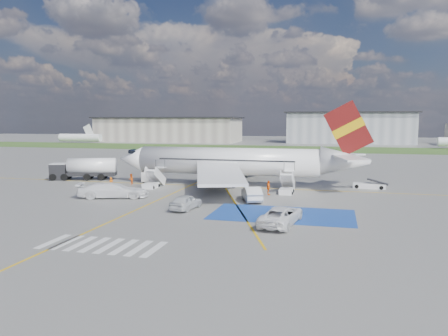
{
  "coord_description": "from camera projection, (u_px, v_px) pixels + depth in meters",
  "views": [
    {
      "loc": [
        14.93,
        -46.48,
        9.35
      ],
      "look_at": [
        1.84,
        4.5,
        3.5
      ],
      "focal_mm": 35.0,
      "sensor_mm": 36.0,
      "label": 1
    }
  ],
  "objects": [
    {
      "name": "crew_nose",
      "position": [
        131.0,
        179.0,
        63.1
      ],
      "size": [
        0.8,
        0.91,
        1.57
      ],
      "primitive_type": "imported",
      "rotation": [
        0.0,
        0.0,
        -1.26
      ],
      "color": "#FE5F0D",
      "rests_on": "ground"
    },
    {
      "name": "car_silver_a",
      "position": [
        186.0,
        202.0,
        45.53
      ],
      "size": [
        2.49,
        4.9,
        1.6
      ],
      "primitive_type": "imported",
      "rotation": [
        0.0,
        0.0,
        3.01
      ],
      "color": "#B5B8BD",
      "rests_on": "ground"
    },
    {
      "name": "staging_box",
      "position": [
        282.0,
        215.0,
        43.15
      ],
      "size": [
        14.0,
        8.0,
        0.01
      ],
      "primitive_type": "cube",
      "color": "navy",
      "rests_on": "ground"
    },
    {
      "name": "crew_fwd",
      "position": [
        111.0,
        184.0,
        58.32
      ],
      "size": [
        0.67,
        0.5,
        1.67
      ],
      "primitive_type": "imported",
      "rotation": [
        0.0,
        0.0,
        0.17
      ],
      "color": "#E0610B",
      "rests_on": "ground"
    },
    {
      "name": "crew_aft",
      "position": [
        268.0,
        188.0,
        54.32
      ],
      "size": [
        0.69,
        1.13,
        1.79
      ],
      "primitive_type": "imported",
      "rotation": [
        0.0,
        0.0,
        1.83
      ],
      "color": "orange",
      "rests_on": "ground"
    },
    {
      "name": "van_white_a",
      "position": [
        281.0,
        212.0,
        39.12
      ],
      "size": [
        3.41,
        6.08,
        2.17
      ],
      "primitive_type": "imported",
      "rotation": [
        0.0,
        0.0,
        3.01
      ],
      "color": "white",
      "rests_on": "ground"
    },
    {
      "name": "airstairs_fwd",
      "position": [
        152.0,
        183.0,
        60.12
      ],
      "size": [
        1.9,
        5.2,
        3.6
      ],
      "color": "silver",
      "rests_on": "ground"
    },
    {
      "name": "car_silver_b",
      "position": [
        252.0,
        194.0,
        50.3
      ],
      "size": [
        3.46,
        5.48,
        1.71
      ],
      "primitive_type": "imported",
      "rotation": [
        0.0,
        0.0,
        3.49
      ],
      "color": "silver",
      "rests_on": "ground"
    },
    {
      "name": "terminal_centre",
      "position": [
        349.0,
        128.0,
        173.83
      ],
      "size": [
        48.0,
        18.0,
        12.0
      ],
      "primitive_type": "cube",
      "color": "gray",
      "rests_on": "ground"
    },
    {
      "name": "taxiway_line_diag",
      "position": [
        225.0,
        187.0,
        61.02
      ],
      "size": [
        20.71,
        56.45,
        0.01
      ],
      "primitive_type": "cube",
      "rotation": [
        0.0,
        0.0,
        0.35
      ],
      "color": "gold",
      "rests_on": "ground"
    },
    {
      "name": "airliner",
      "position": [
        238.0,
        162.0,
        62.2
      ],
      "size": [
        36.81,
        32.95,
        11.92
      ],
      "color": "silver",
      "rests_on": "ground"
    },
    {
      "name": "grass_strip",
      "position": [
        288.0,
        149.0,
        140.92
      ],
      "size": [
        400.0,
        30.0,
        0.01
      ],
      "primitive_type": "cube",
      "color": "#2D4C1E",
      "rests_on": "ground"
    },
    {
      "name": "taxiway_line_cross",
      "position": [
        115.0,
        219.0,
        41.08
      ],
      "size": [
        0.2,
        60.0,
        0.01
      ],
      "primitive_type": "cube",
      "color": "gold",
      "rests_on": "ground"
    },
    {
      "name": "fuel_tanker",
      "position": [
        84.0,
        170.0,
        68.24
      ],
      "size": [
        10.23,
        5.46,
        3.39
      ],
      "rotation": [
        0.0,
        0.0,
        0.3
      ],
      "color": "black",
      "rests_on": "ground"
    },
    {
      "name": "ground",
      "position": [
        198.0,
        202.0,
        49.47
      ],
      "size": [
        400.0,
        400.0,
        0.0
      ],
      "primitive_type": "plane",
      "color": "#60605E",
      "rests_on": "ground"
    },
    {
      "name": "terminal_west",
      "position": [
        169.0,
        130.0,
        187.65
      ],
      "size": [
        60.0,
        22.0,
        10.0
      ],
      "primitive_type": "cube",
      "color": "gray",
      "rests_on": "ground"
    },
    {
      "name": "airstairs_aft",
      "position": [
        287.0,
        188.0,
        55.56
      ],
      "size": [
        1.9,
        5.2,
        3.6
      ],
      "color": "silver",
      "rests_on": "ground"
    },
    {
      "name": "belt_loader",
      "position": [
        370.0,
        186.0,
        59.55
      ],
      "size": [
        4.68,
        2.19,
        1.36
      ],
      "rotation": [
        0.0,
        0.0,
        -0.14
      ],
      "color": "silver",
      "rests_on": "ground"
    },
    {
      "name": "taxiway_line_main",
      "position": [
        225.0,
        187.0,
        61.02
      ],
      "size": [
        120.0,
        0.2,
        0.01
      ],
      "primitive_type": "cube",
      "color": "gold",
      "rests_on": "ground"
    },
    {
      "name": "van_white_b",
      "position": [
        113.0,
        188.0,
        52.25
      ],
      "size": [
        6.72,
        4.26,
        2.45
      ],
      "primitive_type": "imported",
      "rotation": [
        0.0,
        0.0,
        1.87
      ],
      "color": "white",
      "rests_on": "ground"
    },
    {
      "name": "crosswalk",
      "position": [
        102.0,
        245.0,
        32.58
      ],
      "size": [
        9.0,
        4.0,
        0.01
      ],
      "color": "silver",
      "rests_on": "ground"
    },
    {
      "name": "gpu_cart",
      "position": [
        149.0,
        177.0,
        64.9
      ],
      "size": [
        2.22,
        1.54,
        1.75
      ],
      "rotation": [
        0.0,
        0.0,
        0.09
      ],
      "color": "silver",
      "rests_on": "ground"
    }
  ]
}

